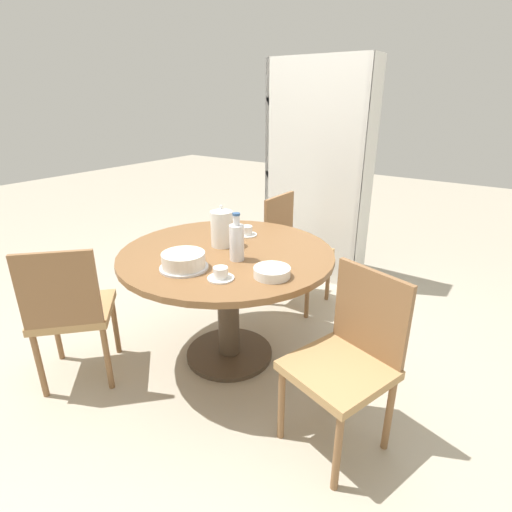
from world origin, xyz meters
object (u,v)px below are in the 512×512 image
object	(u,v)px
water_bottle	(237,241)
cake_main	(184,261)
bookshelf	(315,182)
chair_b	(348,358)
chair_c	(293,247)
cup_a	(247,232)
chair_a	(71,310)
cup_b	(221,274)
coffee_pot	(222,227)

from	to	relation	value
water_bottle	cake_main	bearing A→B (deg)	-120.53
bookshelf	cake_main	distance (m)	1.85
chair_b	water_bottle	bearing A→B (deg)	-173.43
water_bottle	cake_main	distance (m)	0.31
chair_c	bookshelf	world-z (taller)	bookshelf
chair_c	chair_b	bearing A→B (deg)	-139.75
cup_a	bookshelf	bearing A→B (deg)	95.79
chair_b	chair_c	distance (m)	1.46
chair_a	water_bottle	world-z (taller)	water_bottle
bookshelf	cup_a	bearing A→B (deg)	95.79
cup_a	cup_b	bearing A→B (deg)	-64.58
bookshelf	cup_b	bearing A→B (deg)	102.93
bookshelf	water_bottle	distance (m)	1.61
chair_a	chair_c	world-z (taller)	same
chair_b	cake_main	world-z (taller)	chair_b
coffee_pot	chair_c	bearing A→B (deg)	88.41
bookshelf	chair_c	bearing A→B (deg)	102.97
water_bottle	coffee_pot	bearing A→B (deg)	149.06
water_bottle	cup_a	size ratio (longest dim) A/B	1.98
cup_b	chair_b	bearing A→B (deg)	9.24
chair_a	bookshelf	bearing A→B (deg)	-146.22
bookshelf	chair_b	bearing A→B (deg)	122.18
coffee_pot	cake_main	distance (m)	0.40
coffee_pot	cup_a	bearing A→B (deg)	88.36
chair_c	cup_a	xyz separation A→B (m)	(-0.02, -0.60, 0.29)
chair_b	cake_main	xyz separation A→B (m)	(-0.91, -0.12, 0.31)
water_bottle	cake_main	size ratio (longest dim) A/B	1.04
cup_a	chair_c	bearing A→B (deg)	88.44
bookshelf	chair_a	bearing A→B (deg)	80.11
chair_b	coffee_pot	distance (m)	1.07
chair_a	coffee_pot	distance (m)	0.98
cup_a	cup_b	world-z (taller)	same
coffee_pot	cup_a	size ratio (longest dim) A/B	1.88
chair_c	cup_a	distance (m)	0.67
chair_c	cup_a	world-z (taller)	chair_c
coffee_pot	water_bottle	world-z (taller)	water_bottle
chair_a	water_bottle	bearing A→B (deg)	175.10
chair_a	chair_b	size ratio (longest dim) A/B	1.00
chair_a	cake_main	distance (m)	0.73
chair_a	chair_c	xyz separation A→B (m)	(0.52, 1.60, 0.00)
chair_b	coffee_pot	xyz separation A→B (m)	(-0.97, 0.27, 0.38)
cup_b	cake_main	bearing A→B (deg)	-177.06
cake_main	water_bottle	bearing A→B (deg)	59.47
chair_b	chair_c	world-z (taller)	same
cup_a	cup_b	xyz separation A→B (m)	(0.30, -0.63, 0.00)
chair_c	cake_main	xyz separation A→B (m)	(0.04, -1.24, 0.31)
chair_c	cake_main	distance (m)	1.28
chair_c	coffee_pot	size ratio (longest dim) A/B	3.40
chair_b	water_bottle	xyz separation A→B (m)	(-0.75, 0.14, 0.38)
chair_a	chair_b	world-z (taller)	same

